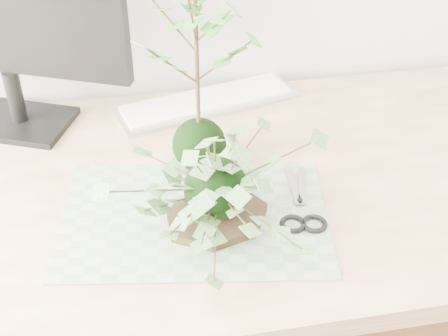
{
  "coord_description": "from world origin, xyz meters",
  "views": [
    {
      "loc": [
        -0.15,
        0.33,
        1.45
      ],
      "look_at": [
        0.0,
        1.14,
        0.84
      ],
      "focal_mm": 50.0,
      "sensor_mm": 36.0,
      "label": 1
    }
  ],
  "objects_px": {
    "desk": "(188,222)",
    "keyboard": "(207,102)",
    "ivy_kokedama": "(216,164)",
    "maple_kokedama": "(196,20)"
  },
  "relations": [
    {
      "from": "ivy_kokedama",
      "to": "keyboard",
      "type": "height_order",
      "value": "ivy_kokedama"
    },
    {
      "from": "ivy_kokedama",
      "to": "maple_kokedama",
      "type": "relative_size",
      "value": 0.73
    },
    {
      "from": "desk",
      "to": "ivy_kokedama",
      "type": "bearing_deg",
      "value": -70.62
    },
    {
      "from": "ivy_kokedama",
      "to": "desk",
      "type": "bearing_deg",
      "value": 109.38
    },
    {
      "from": "desk",
      "to": "ivy_kokedama",
      "type": "distance_m",
      "value": 0.24
    },
    {
      "from": "desk",
      "to": "keyboard",
      "type": "xyz_separation_m",
      "value": [
        0.08,
        0.28,
        0.1
      ]
    },
    {
      "from": "maple_kokedama",
      "to": "keyboard",
      "type": "height_order",
      "value": "maple_kokedama"
    },
    {
      "from": "desk",
      "to": "maple_kokedama",
      "type": "height_order",
      "value": "maple_kokedama"
    },
    {
      "from": "desk",
      "to": "keyboard",
      "type": "bearing_deg",
      "value": 73.24
    },
    {
      "from": "ivy_kokedama",
      "to": "maple_kokedama",
      "type": "bearing_deg",
      "value": 91.33
    }
  ]
}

